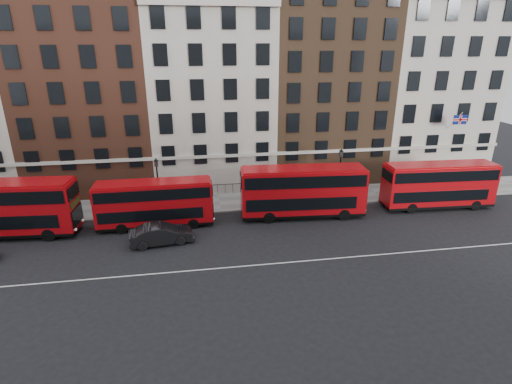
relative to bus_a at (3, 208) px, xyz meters
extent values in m
plane|color=black|center=(17.80, -5.89, -2.55)|extent=(120.00, 120.00, 0.00)
cube|color=gray|center=(17.80, 4.61, -2.47)|extent=(80.00, 5.00, 0.15)
cube|color=gray|center=(17.80, 2.11, -2.47)|extent=(80.00, 0.30, 0.16)
cube|color=white|center=(17.80, -7.89, -2.54)|extent=(70.00, 0.12, 0.01)
cube|color=brown|center=(5.00, 12.11, 8.45)|extent=(12.80, 10.00, 22.00)
cube|color=#AFA89A|center=(17.80, 12.11, 6.95)|extent=(12.80, 10.00, 19.00)
cube|color=beige|center=(17.80, 6.86, 16.05)|extent=(12.80, 0.50, 0.80)
cube|color=brown|center=(30.60, 12.11, 7.95)|extent=(12.80, 10.00, 21.00)
cube|color=beige|center=(43.40, 12.11, 7.45)|extent=(12.80, 10.00, 20.00)
cube|color=#B4090F|center=(0.04, 0.00, -0.06)|extent=(11.40, 3.50, 4.23)
cube|color=black|center=(0.04, 0.00, -2.04)|extent=(11.40, 3.54, 0.26)
cube|color=black|center=(-0.28, 0.02, -0.78)|extent=(10.13, 3.49, 1.12)
cube|color=black|center=(0.04, 0.00, 1.25)|extent=(10.98, 3.55, 1.07)
cube|color=black|center=(5.68, -0.42, -0.89)|extent=(0.26, 2.35, 1.39)
cube|color=black|center=(5.68, -0.42, 0.26)|extent=(0.24, 2.03, 0.45)
cylinder|color=black|center=(3.58, -1.47, -2.01)|extent=(1.09, 0.38, 1.07)
cylinder|color=black|center=(3.75, 0.92, -2.01)|extent=(1.09, 0.38, 1.07)
cube|color=#B4090F|center=(11.97, 0.00, -0.38)|extent=(9.79, 2.39, 3.68)
cube|color=black|center=(11.97, 0.00, -2.11)|extent=(9.79, 2.43, 0.22)
cube|color=black|center=(11.69, 0.00, -1.01)|extent=(8.67, 2.46, 0.98)
cube|color=black|center=(11.97, 0.00, 0.76)|extent=(9.42, 2.46, 0.93)
cube|color=#B4090F|center=(11.97, 0.00, 1.50)|extent=(9.51, 2.20, 0.17)
cube|color=black|center=(16.89, 0.03, -1.10)|extent=(0.09, 2.05, 1.21)
cube|color=black|center=(16.89, 0.03, -0.11)|extent=(0.09, 1.77, 0.39)
cylinder|color=black|center=(15.14, -1.02, -2.08)|extent=(0.93, 0.27, 0.93)
cylinder|color=black|center=(15.13, 1.06, -2.08)|extent=(0.93, 0.27, 0.93)
cylinder|color=black|center=(9.18, -1.06, -2.08)|extent=(0.93, 0.27, 0.93)
cylinder|color=black|center=(9.17, 1.02, -2.08)|extent=(0.93, 0.27, 0.93)
cube|color=#B4090F|center=(25.08, 0.00, -0.08)|extent=(11.31, 3.42, 4.20)
cube|color=black|center=(25.08, 0.00, -2.05)|extent=(11.32, 3.46, 0.26)
cube|color=black|center=(24.77, 0.02, -0.79)|extent=(10.05, 3.41, 1.12)
cube|color=black|center=(25.08, 0.00, 1.23)|extent=(10.90, 3.47, 1.06)
cube|color=#B4090F|center=(25.08, 0.00, 2.08)|extent=(10.98, 3.18, 0.19)
cube|color=black|center=(30.69, -0.39, -0.90)|extent=(0.25, 2.34, 1.38)
cube|color=black|center=(30.69, -0.39, 0.24)|extent=(0.22, 2.02, 0.45)
cylinder|color=black|center=(28.61, -1.44, -2.02)|extent=(1.08, 0.37, 1.06)
cylinder|color=black|center=(28.77, 0.94, -2.02)|extent=(1.08, 0.37, 1.06)
cylinder|color=black|center=(21.82, -0.97, -2.02)|extent=(1.08, 0.37, 1.06)
cylinder|color=black|center=(21.98, 1.40, -2.02)|extent=(1.08, 0.37, 1.06)
cube|color=#B4090F|center=(38.51, 0.00, -0.22)|extent=(10.63, 3.00, 3.96)
cube|color=black|center=(38.51, 0.00, -2.08)|extent=(10.63, 3.04, 0.24)
cube|color=black|center=(38.21, 0.01, -0.89)|extent=(9.43, 3.02, 1.05)
cube|color=black|center=(38.51, 0.00, 1.01)|extent=(10.23, 3.06, 1.00)
cube|color=#B4090F|center=(38.51, 0.00, 1.81)|extent=(10.32, 2.78, 0.18)
cube|color=black|center=(43.81, -0.25, -0.99)|extent=(0.18, 2.21, 1.30)
cube|color=black|center=(43.81, -0.25, 0.08)|extent=(0.17, 1.91, 0.42)
cylinder|color=black|center=(41.86, -1.28, -2.05)|extent=(1.01, 0.33, 1.00)
cylinder|color=black|center=(41.97, 0.96, -2.05)|extent=(1.01, 0.33, 1.00)
cylinder|color=black|center=(35.46, -0.98, -2.05)|extent=(1.01, 0.33, 1.00)
cylinder|color=black|center=(35.56, 1.26, -2.05)|extent=(1.01, 0.33, 1.00)
imported|color=black|center=(12.60, -3.38, -1.72)|extent=(5.20, 2.42, 1.65)
cylinder|color=black|center=(12.16, 2.49, -0.10)|extent=(0.14, 0.14, 4.60)
cylinder|color=black|center=(12.16, 2.49, -2.10)|extent=(0.32, 0.32, 0.60)
cube|color=#262626|center=(12.16, 2.49, 2.45)|extent=(0.32, 0.32, 0.55)
cone|color=black|center=(12.16, 2.49, 2.80)|extent=(0.44, 0.44, 0.25)
cylinder|color=black|center=(29.66, 2.99, -0.10)|extent=(0.14, 0.14, 4.60)
cylinder|color=black|center=(29.66, 2.99, -2.10)|extent=(0.32, 0.32, 0.60)
cube|color=#262626|center=(29.66, 2.99, 2.45)|extent=(0.32, 0.32, 0.55)
cone|color=black|center=(29.66, 2.99, 2.80)|extent=(0.44, 0.44, 0.25)
cylinder|color=black|center=(39.04, 2.54, -1.10)|extent=(0.12, 0.12, 2.60)
cube|color=black|center=(39.04, 2.39, 0.50)|extent=(0.25, 0.30, 0.75)
sphere|color=red|center=(39.04, 2.22, 0.72)|extent=(0.14, 0.14, 0.14)
sphere|color=#0C9919|center=(39.04, 2.22, 0.28)|extent=(0.14, 0.14, 0.14)
camera|label=1|loc=(15.47, -32.71, 12.56)|focal=28.00mm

